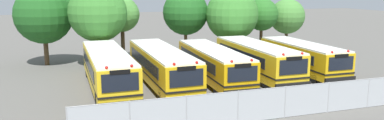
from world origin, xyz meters
name	(u,v)px	position (x,y,z in m)	size (l,w,h in m)	color
ground_plane	(212,80)	(0.00, 0.00, 0.00)	(160.00, 160.00, 0.00)	#595651
school_bus_0	(108,68)	(-7.53, 0.07, 1.41)	(2.72, 11.53, 2.68)	yellow
school_bus_1	(161,65)	(-3.83, -0.04, 1.39)	(2.67, 11.46, 2.64)	yellow
school_bus_2	(213,63)	(0.01, -0.16, 1.33)	(2.68, 10.69, 2.51)	#EAA80C
school_bus_3	(256,58)	(3.70, 0.09, 1.39)	(2.65, 10.32, 2.65)	yellow
school_bus_4	(302,57)	(7.64, -0.13, 1.34)	(2.56, 9.31, 2.54)	yellow
tree_0	(47,14)	(-11.64, 9.78, 4.45)	(5.20, 4.97, 6.89)	#4C3823
tree_1	(100,13)	(-7.29, 7.44, 4.64)	(4.96, 4.96, 7.13)	#4C3823
tree_2	(123,15)	(-5.04, 9.63, 4.30)	(3.23, 3.23, 5.94)	#4C3823
tree_3	(187,12)	(1.13, 9.69, 4.37)	(4.41, 4.41, 6.59)	#4C3823
tree_4	(232,15)	(4.99, 7.52, 4.20)	(5.00, 5.00, 6.72)	#4C3823
tree_5	(262,14)	(8.78, 8.54, 4.10)	(3.27, 3.27, 5.72)	#4C3823
tree_6	(288,17)	(12.14, 9.11, 3.72)	(3.68, 3.68, 5.61)	#4C3823
chainlink_fence	(285,101)	(0.64, -8.84, 0.89)	(21.67, 0.07, 1.71)	#9EA0A3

